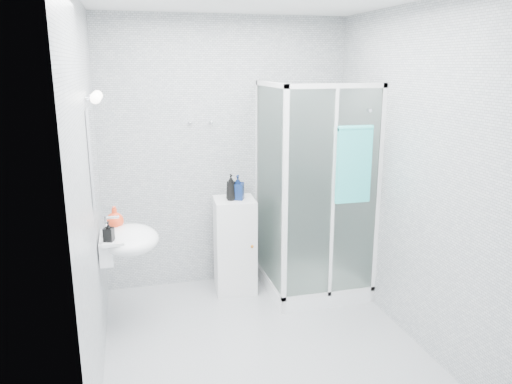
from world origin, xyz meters
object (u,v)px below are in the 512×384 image
object	(u,v)px
shampoo_bottle_a	(231,187)
soap_dispenser_black	(109,231)
soap_dispenser_orange	(115,217)
shower_enclosure	(308,249)
shampoo_bottle_b	(238,187)
storage_cabinet	(235,245)
hand_towel	(354,163)
wall_basin	(127,240)

from	to	relation	value
shampoo_bottle_a	soap_dispenser_black	world-z (taller)	shampoo_bottle_a
shampoo_bottle_a	soap_dispenser_orange	distance (m)	1.12
shower_enclosure	shampoo_bottle_b	size ratio (longest dim) A/B	8.62
shampoo_bottle_b	storage_cabinet	bearing A→B (deg)	156.28
hand_towel	storage_cabinet	bearing A→B (deg)	144.29
shampoo_bottle_a	shampoo_bottle_b	bearing A→B (deg)	6.95
hand_towel	shampoo_bottle_a	size ratio (longest dim) A/B	2.69
shower_enclosure	soap_dispenser_black	xyz separation A→B (m)	(-1.78, -0.49, 0.49)
storage_cabinet	soap_dispenser_orange	xyz separation A→B (m)	(-1.08, -0.43, 0.49)
shampoo_bottle_b	soap_dispenser_orange	xyz separation A→B (m)	(-1.11, -0.41, -0.08)
shampoo_bottle_a	soap_dispenser_orange	world-z (taller)	shampoo_bottle_a
shower_enclosure	hand_towel	xyz separation A→B (m)	(0.24, -0.40, 0.90)
shower_enclosure	soap_dispenser_orange	xyz separation A→B (m)	(-1.74, -0.18, 0.51)
hand_towel	soap_dispenser_orange	xyz separation A→B (m)	(-1.98, 0.22, -0.39)
shower_enclosure	storage_cabinet	size ratio (longest dim) A/B	2.18
wall_basin	storage_cabinet	bearing A→B (deg)	29.26
wall_basin	storage_cabinet	xyz separation A→B (m)	(1.00, 0.56, -0.34)
wall_basin	soap_dispenser_orange	size ratio (longest dim) A/B	3.09
storage_cabinet	wall_basin	bearing A→B (deg)	-146.62
shampoo_bottle_a	shampoo_bottle_b	world-z (taller)	shampoo_bottle_a
wall_basin	soap_dispenser_black	bearing A→B (deg)	-125.79
shampoo_bottle_a	soap_dispenser_orange	xyz separation A→B (m)	(-1.04, -0.40, -0.09)
shampoo_bottle_b	soap_dispenser_black	world-z (taller)	shampoo_bottle_b
shower_enclosure	shampoo_bottle_b	world-z (taller)	shower_enclosure
soap_dispenser_black	hand_towel	bearing A→B (deg)	2.47
hand_towel	shampoo_bottle_b	bearing A→B (deg)	143.91
shower_enclosure	soap_dispenser_orange	distance (m)	1.82
shower_enclosure	wall_basin	size ratio (longest dim) A/B	3.57
wall_basin	soap_dispenser_orange	distance (m)	0.22
shower_enclosure	soap_dispenser_orange	bearing A→B (deg)	-173.98
wall_basin	hand_towel	distance (m)	1.97
shampoo_bottle_a	soap_dispenser_orange	size ratio (longest dim) A/B	1.36
soap_dispenser_orange	soap_dispenser_black	bearing A→B (deg)	-97.84
shampoo_bottle_a	soap_dispenser_orange	bearing A→B (deg)	-158.84
soap_dispenser_orange	soap_dispenser_black	size ratio (longest dim) A/B	1.18
hand_towel	soap_dispenser_orange	bearing A→B (deg)	173.71
hand_towel	shampoo_bottle_a	bearing A→B (deg)	146.28
storage_cabinet	soap_dispenser_orange	bearing A→B (deg)	-154.34
storage_cabinet	soap_dispenser_black	distance (m)	1.42
hand_towel	soap_dispenser_black	bearing A→B (deg)	-177.53
soap_dispenser_orange	shampoo_bottle_a	bearing A→B (deg)	21.16
shampoo_bottle_b	soap_dispenser_black	bearing A→B (deg)	-148.13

